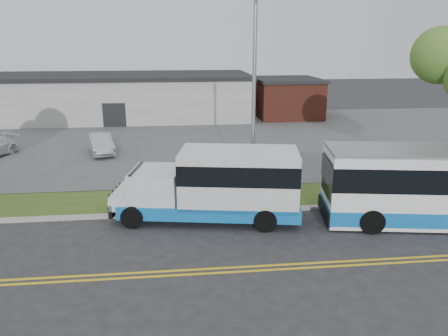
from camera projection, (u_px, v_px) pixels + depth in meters
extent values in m
plane|color=#28282B|center=(193.00, 224.00, 18.43)|extent=(140.00, 140.00, 0.00)
cube|color=gold|center=(198.00, 269.00, 14.76)|extent=(70.00, 0.12, 0.01)
cube|color=gold|center=(199.00, 274.00, 14.47)|extent=(70.00, 0.12, 0.01)
cube|color=#9E9B93|center=(192.00, 213.00, 19.46)|extent=(80.00, 0.30, 0.15)
cube|color=#2F4617|center=(191.00, 199.00, 21.18)|extent=(80.00, 3.30, 0.10)
cube|color=#4C4C4F|center=(184.00, 138.00, 34.64)|extent=(80.00, 25.00, 0.10)
cube|color=#9E9E99|center=(120.00, 98.00, 43.00)|extent=(25.00, 10.00, 4.00)
cube|color=black|center=(119.00, 76.00, 42.39)|extent=(25.40, 10.40, 0.35)
cube|color=black|center=(114.00, 116.00, 38.53)|extent=(2.00, 0.15, 2.20)
cube|color=brown|center=(286.00, 99.00, 43.84)|extent=(6.00, 7.00, 3.60)
cube|color=black|center=(287.00, 80.00, 43.30)|extent=(6.30, 7.30, 0.30)
cylinder|color=gray|center=(254.00, 99.00, 20.06)|extent=(0.18, 0.18, 9.50)
cube|color=#1166B8|center=(210.00, 205.00, 18.86)|extent=(7.90, 3.84, 0.56)
cube|color=silver|center=(239.00, 177.00, 18.42)|extent=(5.27, 3.37, 2.34)
cube|color=black|center=(239.00, 169.00, 18.32)|extent=(5.30, 3.42, 0.83)
cube|color=silver|center=(156.00, 184.00, 18.75)|extent=(2.39, 2.70, 1.34)
cube|color=black|center=(137.00, 179.00, 18.74)|extent=(0.48, 2.10, 1.00)
cube|color=silver|center=(129.00, 196.00, 18.99)|extent=(1.49, 2.44, 0.61)
cube|color=black|center=(118.00, 203.00, 19.11)|extent=(0.56, 2.28, 0.56)
sphere|color=#FFD88C|center=(110.00, 204.00, 18.24)|extent=(0.26, 0.26, 0.22)
sphere|color=#FFD88C|center=(122.00, 191.00, 19.84)|extent=(0.26, 0.26, 0.22)
cylinder|color=black|center=(132.00, 217.00, 17.94)|extent=(0.97, 0.47, 0.93)
cylinder|color=black|center=(146.00, 197.00, 20.24)|extent=(0.97, 0.47, 0.93)
cylinder|color=black|center=(265.00, 221.00, 17.60)|extent=(0.97, 0.47, 0.93)
cylinder|color=black|center=(264.00, 200.00, 19.91)|extent=(0.97, 0.47, 0.93)
cube|color=black|center=(328.00, 176.00, 18.28)|extent=(0.49, 2.38, 1.67)
cube|color=black|center=(324.00, 210.00, 18.70)|extent=(0.55, 2.59, 0.52)
cylinder|color=black|center=(372.00, 221.00, 17.43)|extent=(1.04, 0.49, 1.00)
cylinder|color=black|center=(357.00, 200.00, 19.79)|extent=(1.04, 0.49, 1.00)
imported|color=#A5A7AC|center=(101.00, 144.00, 29.49)|extent=(2.51, 4.28, 1.33)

